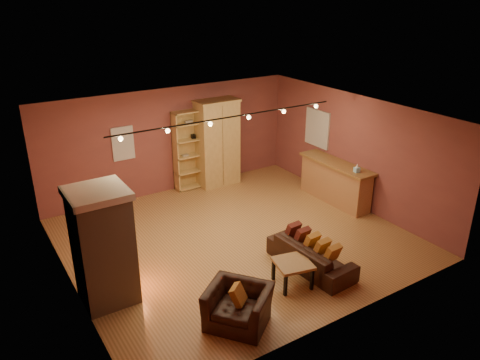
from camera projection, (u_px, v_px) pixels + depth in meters
floor at (236, 238)px, 10.39m from camera, size 7.00×7.00×0.00m
ceiling at (235, 115)px, 9.31m from camera, size 7.00×7.00×0.00m
back_wall at (171, 140)px, 12.39m from camera, size 7.00×0.02×2.80m
left_wall at (65, 222)px, 8.12m from camera, size 0.02×6.50×2.80m
right_wall at (355, 151)px, 11.58m from camera, size 0.02×6.50×2.80m
fireplace at (103, 246)px, 8.01m from camera, size 1.01×0.98×2.12m
back_window at (123, 143)px, 11.67m from camera, size 0.56×0.04×0.86m
bookcase at (189, 149)px, 12.64m from camera, size 0.89×0.35×2.18m
armoire at (217, 143)px, 12.84m from camera, size 1.18×0.67×2.40m
bar_counter at (335, 182)px, 12.00m from camera, size 0.60×2.22×1.06m
tissue_box at (357, 169)px, 11.16m from camera, size 0.14×0.14×0.22m
right_window at (317, 128)px, 12.57m from camera, size 0.05×0.90×1.00m
loveseat at (311, 250)px, 9.17m from camera, size 0.66×1.91×0.78m
armchair at (238, 300)px, 7.62m from camera, size 1.14×1.20×0.88m
coffee_table at (293, 265)px, 8.63m from camera, size 0.76×0.76×0.49m
track_rail at (230, 119)px, 9.51m from camera, size 5.20×0.09×0.13m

